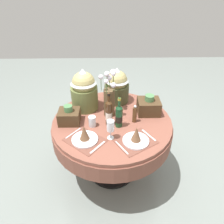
# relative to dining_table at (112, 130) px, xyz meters

# --- Properties ---
(ground) EXTENTS (8.00, 8.00, 0.00)m
(ground) POSITION_rel_dining_table_xyz_m (0.00, 0.00, -0.63)
(ground) COLOR gray
(dining_table) EXTENTS (1.25, 1.25, 0.76)m
(dining_table) POSITION_rel_dining_table_xyz_m (0.00, 0.00, 0.00)
(dining_table) COLOR brown
(dining_table) RESTS_ON ground
(place_setting_left) EXTENTS (0.43, 0.42, 0.16)m
(place_setting_left) POSITION_rel_dining_table_xyz_m (-0.25, -0.31, 0.18)
(place_setting_left) COLOR brown
(place_setting_left) RESTS_ON dining_table
(place_setting_right) EXTENTS (0.43, 0.40, 0.16)m
(place_setting_right) POSITION_rel_dining_table_xyz_m (0.21, -0.34, 0.18)
(place_setting_right) COLOR brown
(place_setting_right) RESTS_ON dining_table
(flower_vase) EXTENTS (0.18, 0.25, 0.48)m
(flower_vase) POSITION_rel_dining_table_xyz_m (-0.03, 0.11, 0.34)
(flower_vase) COLOR brown
(flower_vase) RESTS_ON dining_table
(wine_bottle_left) EXTENTS (0.07, 0.07, 0.35)m
(wine_bottle_left) POSITION_rel_dining_table_xyz_m (-0.03, -0.07, 0.27)
(wine_bottle_left) COLOR #422814
(wine_bottle_left) RESTS_ON dining_table
(wine_bottle_centre) EXTENTS (0.07, 0.07, 0.32)m
(wine_bottle_centre) POSITION_rel_dining_table_xyz_m (0.06, -0.10, 0.25)
(wine_bottle_centre) COLOR #194223
(wine_bottle_centre) RESTS_ON dining_table
(wine_glass_left) EXTENTS (0.07, 0.07, 0.20)m
(wine_glass_left) POSITION_rel_dining_table_xyz_m (-0.02, -0.28, 0.27)
(wine_glass_left) COLOR silver
(wine_glass_left) RESTS_ON dining_table
(tumbler_near_left) EXTENTS (0.07, 0.07, 0.11)m
(tumbler_near_left) POSITION_rel_dining_table_xyz_m (-0.20, -0.09, 0.19)
(tumbler_near_left) COLOR silver
(tumbler_near_left) RESTS_ON dining_table
(pepper_mill) EXTENTS (0.04, 0.04, 0.20)m
(pepper_mill) POSITION_rel_dining_table_xyz_m (0.23, -0.03, 0.22)
(pepper_mill) COLOR brown
(pepper_mill) RESTS_ON dining_table
(gift_tub_back_left) EXTENTS (0.29, 0.29, 0.46)m
(gift_tub_back_left) POSITION_rel_dining_table_xyz_m (-0.29, 0.25, 0.38)
(gift_tub_back_left) COLOR olive
(gift_tub_back_left) RESTS_ON dining_table
(gift_tub_back_centre) EXTENTS (0.28, 0.28, 0.41)m
(gift_tub_back_centre) POSITION_rel_dining_table_xyz_m (0.06, 0.39, 0.35)
(gift_tub_back_centre) COLOR #474C2D
(gift_tub_back_centre) RESTS_ON dining_table
(woven_basket_side_left) EXTENTS (0.21, 0.19, 0.20)m
(woven_basket_side_left) POSITION_rel_dining_table_xyz_m (-0.43, -0.03, 0.21)
(woven_basket_side_left) COLOR #47331E
(woven_basket_side_left) RESTS_ON dining_table
(woven_basket_side_right) EXTENTS (0.23, 0.21, 0.21)m
(woven_basket_side_right) POSITION_rel_dining_table_xyz_m (0.39, 0.13, 0.22)
(woven_basket_side_right) COLOR #47331E
(woven_basket_side_right) RESTS_ON dining_table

